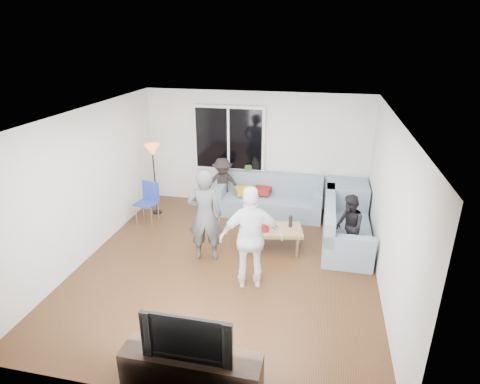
% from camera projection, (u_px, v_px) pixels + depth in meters
% --- Properties ---
extents(floor, '(5.00, 5.50, 0.04)m').
position_uv_depth(floor, '(227.00, 267.00, 6.88)').
color(floor, '#56351C').
rests_on(floor, ground).
extents(ceiling, '(5.00, 5.50, 0.04)m').
position_uv_depth(ceiling, '(225.00, 115.00, 5.89)').
color(ceiling, white).
rests_on(ceiling, ground).
extents(wall_back, '(5.00, 0.04, 2.60)m').
position_uv_depth(wall_back, '(256.00, 150.00, 8.89)').
color(wall_back, silver).
rests_on(wall_back, ground).
extents(wall_front, '(5.00, 0.04, 2.60)m').
position_uv_depth(wall_front, '(158.00, 303.00, 3.87)').
color(wall_front, silver).
rests_on(wall_front, ground).
extents(wall_left, '(0.04, 5.50, 2.60)m').
position_uv_depth(wall_left, '(85.00, 185.00, 6.87)').
color(wall_left, silver).
rests_on(wall_left, ground).
extents(wall_right, '(0.04, 5.50, 2.60)m').
position_uv_depth(wall_right, '(391.00, 210.00, 5.89)').
color(wall_right, silver).
rests_on(wall_right, ground).
extents(window_frame, '(1.62, 0.06, 1.47)m').
position_uv_depth(window_frame, '(229.00, 139.00, 8.84)').
color(window_frame, white).
rests_on(window_frame, wall_back).
extents(window_glass, '(1.50, 0.02, 1.35)m').
position_uv_depth(window_glass, '(229.00, 139.00, 8.81)').
color(window_glass, black).
rests_on(window_glass, window_frame).
extents(window_mullion, '(0.05, 0.03, 1.35)m').
position_uv_depth(window_mullion, '(228.00, 139.00, 8.80)').
color(window_mullion, white).
rests_on(window_mullion, window_frame).
extents(radiator, '(1.30, 0.12, 0.62)m').
position_uv_depth(radiator, '(229.00, 191.00, 9.27)').
color(radiator, silver).
rests_on(radiator, floor).
extents(potted_plant, '(0.26, 0.23, 0.40)m').
position_uv_depth(potted_plant, '(247.00, 172.00, 8.97)').
color(potted_plant, '#356327').
rests_on(potted_plant, radiator).
extents(vase, '(0.21, 0.21, 0.18)m').
position_uv_depth(vase, '(218.00, 174.00, 9.14)').
color(vase, silver).
rests_on(vase, radiator).
extents(sofa_back_section, '(2.30, 0.85, 0.85)m').
position_uv_depth(sofa_back_section, '(269.00, 196.00, 8.69)').
color(sofa_back_section, gray).
rests_on(sofa_back_section, floor).
extents(sofa_right_section, '(2.00, 0.85, 0.85)m').
position_uv_depth(sofa_right_section, '(347.00, 223.00, 7.44)').
color(sofa_right_section, gray).
rests_on(sofa_right_section, floor).
extents(sofa_corner, '(0.85, 0.85, 0.85)m').
position_uv_depth(sofa_corner, '(346.00, 202.00, 8.37)').
color(sofa_corner, gray).
rests_on(sofa_corner, floor).
extents(cushion_yellow, '(0.48, 0.45, 0.14)m').
position_uv_depth(cushion_yellow, '(245.00, 191.00, 8.75)').
color(cushion_yellow, gold).
rests_on(cushion_yellow, sofa_back_section).
extents(cushion_red, '(0.39, 0.33, 0.13)m').
position_uv_depth(cushion_red, '(262.00, 191.00, 8.74)').
color(cushion_red, maroon).
rests_on(cushion_red, sofa_back_section).
extents(coffee_table, '(1.20, 0.80, 0.40)m').
position_uv_depth(coffee_table, '(271.00, 238.00, 7.37)').
color(coffee_table, '#A1814D').
rests_on(coffee_table, floor).
extents(pitcher, '(0.17, 0.17, 0.17)m').
position_uv_depth(pitcher, '(265.00, 227.00, 7.18)').
color(pitcher, maroon).
rests_on(pitcher, coffee_table).
extents(side_chair, '(0.48, 0.48, 0.86)m').
position_uv_depth(side_chair, '(146.00, 204.00, 8.28)').
color(side_chair, '#223895').
rests_on(side_chair, floor).
extents(floor_lamp, '(0.32, 0.32, 1.56)m').
position_uv_depth(floor_lamp, '(155.00, 180.00, 8.60)').
color(floor_lamp, orange).
rests_on(floor_lamp, floor).
extents(player_left, '(0.67, 0.50, 1.66)m').
position_uv_depth(player_left, '(205.00, 216.00, 6.82)').
color(player_left, '#46474B').
rests_on(player_left, floor).
extents(player_right, '(1.05, 0.64, 1.67)m').
position_uv_depth(player_right, '(251.00, 238.00, 6.05)').
color(player_right, silver).
rests_on(player_right, floor).
extents(spectator_right, '(0.58, 0.67, 1.16)m').
position_uv_depth(spectator_right, '(349.00, 227.00, 6.97)').
color(spectator_right, black).
rests_on(spectator_right, floor).
extents(spectator_back, '(0.88, 0.67, 1.21)m').
position_uv_depth(spectator_back, '(223.00, 184.00, 8.86)').
color(spectator_back, black).
rests_on(spectator_back, floor).
extents(tv_console, '(1.60, 0.40, 0.44)m').
position_uv_depth(tv_console, '(191.00, 369.00, 4.48)').
color(tv_console, '#2F2317').
rests_on(tv_console, floor).
extents(television, '(1.02, 0.13, 0.58)m').
position_uv_depth(television, '(189.00, 333.00, 4.29)').
color(television, black).
rests_on(television, tv_console).
extents(bottle_e, '(0.07, 0.07, 0.22)m').
position_uv_depth(bottle_e, '(291.00, 221.00, 7.33)').
color(bottle_e, black).
rests_on(bottle_e, coffee_table).
extents(bottle_b, '(0.08, 0.08, 0.21)m').
position_uv_depth(bottle_b, '(267.00, 225.00, 7.19)').
color(bottle_b, '#45971B').
rests_on(bottle_b, coffee_table).
extents(bottle_a, '(0.07, 0.07, 0.22)m').
position_uv_depth(bottle_a, '(257.00, 219.00, 7.42)').
color(bottle_a, orange).
rests_on(bottle_a, coffee_table).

